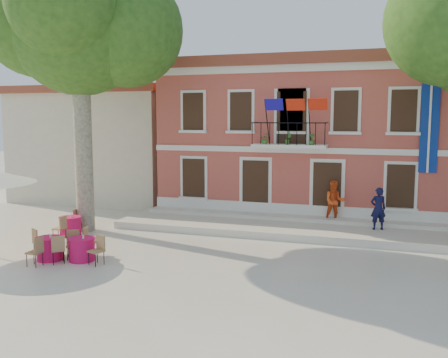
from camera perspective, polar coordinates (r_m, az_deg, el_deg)
ground at (r=17.50m, az=-2.67°, el=-8.64°), size 90.00×90.00×0.00m
main_building at (r=26.06m, az=9.29°, el=4.89°), size 13.50×9.59×7.50m
neighbor_west at (r=30.94m, az=-12.03°, el=4.11°), size 9.40×9.40×6.40m
terrace at (r=21.04m, az=6.74°, el=-5.56°), size 14.00×3.40×0.30m
plane_tree_west at (r=21.71m, az=-16.23°, el=16.56°), size 5.81×5.81×11.42m
pedestrian_navy at (r=20.68m, az=17.21°, el=-3.25°), size 0.71×0.58×1.69m
pedestrian_orange at (r=21.67m, az=12.52°, el=-2.52°), size 0.97×0.82×1.77m
cafe_table_0 at (r=17.32m, az=-15.94°, el=-7.60°), size 1.84×1.76×0.95m
cafe_table_1 at (r=17.75m, az=-19.32°, el=-7.38°), size 1.87×1.62×0.95m
cafe_table_3 at (r=21.05m, az=-17.17°, el=-5.08°), size 0.90×1.94×0.95m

